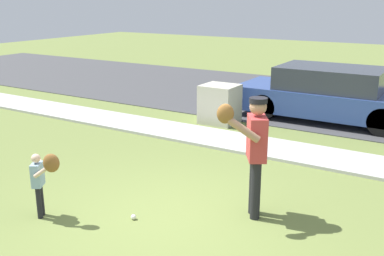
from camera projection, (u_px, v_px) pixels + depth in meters
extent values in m
plane|color=olive|center=(267.00, 150.00, 9.14)|extent=(48.00, 48.00, 0.00)
cube|color=#B2B2AD|center=(269.00, 148.00, 9.22)|extent=(36.00, 1.20, 0.06)
cube|color=#424244|center=(334.00, 102.00, 13.32)|extent=(36.00, 6.80, 0.02)
cylinder|color=black|center=(256.00, 190.00, 6.22)|extent=(0.13, 0.13, 0.85)
cylinder|color=black|center=(254.00, 185.00, 6.38)|extent=(0.13, 0.13, 0.85)
cube|color=#B73838|center=(257.00, 138.00, 6.10)|extent=(0.41, 0.47, 0.60)
sphere|color=#A87A5B|center=(258.00, 107.00, 5.98)|extent=(0.23, 0.23, 0.23)
cylinder|color=black|center=(258.00, 100.00, 5.96)|extent=(0.24, 0.24, 0.07)
cylinder|color=#A87A5B|center=(241.00, 128.00, 5.79)|extent=(0.49, 0.36, 0.41)
ellipsoid|color=brown|center=(225.00, 114.00, 5.74)|extent=(0.26, 0.24, 0.26)
cylinder|color=#A87A5B|center=(254.00, 131.00, 6.34)|extent=(0.10, 0.10, 0.57)
cylinder|color=black|center=(41.00, 200.00, 6.37)|extent=(0.07, 0.07, 0.47)
cylinder|color=black|center=(39.00, 203.00, 6.28)|extent=(0.07, 0.07, 0.47)
cube|color=#8CADC6|center=(37.00, 175.00, 6.22)|extent=(0.23, 0.26, 0.33)
sphere|color=beige|center=(36.00, 158.00, 6.15)|extent=(0.13, 0.13, 0.13)
cylinder|color=beige|center=(41.00, 170.00, 6.35)|extent=(0.05, 0.05, 0.31)
cylinder|color=beige|center=(44.00, 170.00, 6.05)|extent=(0.27, 0.20, 0.22)
ellipsoid|color=brown|center=(51.00, 163.00, 6.02)|extent=(0.26, 0.24, 0.26)
sphere|color=white|center=(133.00, 217.00, 6.29)|extent=(0.07, 0.07, 0.07)
cube|color=beige|center=(220.00, 104.00, 11.04)|extent=(0.84, 0.77, 0.94)
cube|color=#2D478C|center=(329.00, 101.00, 11.26)|extent=(4.50, 1.80, 0.60)
cube|color=#2D333D|center=(331.00, 78.00, 11.10)|extent=(2.48, 1.66, 0.55)
cylinder|color=black|center=(382.00, 122.00, 9.96)|extent=(0.64, 0.22, 0.64)
cylinder|color=black|center=(286.00, 95.00, 12.65)|extent=(0.64, 0.22, 0.64)
cylinder|color=black|center=(264.00, 107.00, 11.36)|extent=(0.64, 0.22, 0.64)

